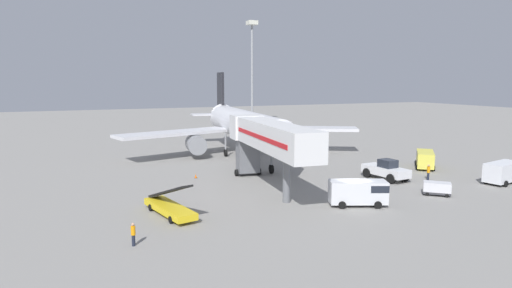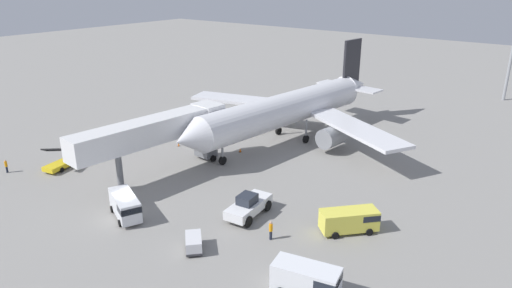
{
  "view_description": "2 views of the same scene",
  "coord_description": "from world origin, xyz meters",
  "px_view_note": "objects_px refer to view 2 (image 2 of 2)",
  "views": [
    {
      "loc": [
        -23.74,
        -32.18,
        11.26
      ],
      "look_at": [
        -1.44,
        19.24,
        3.14
      ],
      "focal_mm": 30.63,
      "sensor_mm": 36.0,
      "label": 1
    },
    {
      "loc": [
        34.87,
        -24.65,
        22.59
      ],
      "look_at": [
        1.76,
        18.33,
        2.5
      ],
      "focal_mm": 32.49,
      "sensor_mm": 36.0,
      "label": 2
    }
  ],
  "objects_px": {
    "airplane_at_gate": "(290,109)",
    "safety_cone_alpha": "(179,144)",
    "service_van_rear_right": "(351,219)",
    "pushback_tug": "(248,206)",
    "baggage_cart_mid_left": "(194,243)",
    "ground_crew_worker_foreground": "(271,230)",
    "service_van_outer_left": "(125,205)",
    "ground_crew_worker_midground": "(6,166)",
    "jet_bridge": "(161,131)",
    "belt_loader_truck": "(69,159)",
    "service_van_near_center": "(308,278)",
    "safety_cone_bravo": "(240,150)"
  },
  "relations": [
    {
      "from": "ground_crew_worker_midground",
      "to": "airplane_at_gate",
      "type": "bearing_deg",
      "value": 56.42
    },
    {
      "from": "service_van_outer_left",
      "to": "ground_crew_worker_midground",
      "type": "relative_size",
      "value": 3.33
    },
    {
      "from": "airplane_at_gate",
      "to": "baggage_cart_mid_left",
      "type": "xyz_separation_m",
      "value": [
        9.25,
        -28.8,
        -3.87
      ]
    },
    {
      "from": "ground_crew_worker_midground",
      "to": "safety_cone_bravo",
      "type": "distance_m",
      "value": 28.67
    },
    {
      "from": "pushback_tug",
      "to": "service_van_rear_right",
      "type": "xyz_separation_m",
      "value": [
        9.3,
        3.47,
        0.13
      ]
    },
    {
      "from": "pushback_tug",
      "to": "belt_loader_truck",
      "type": "xyz_separation_m",
      "value": [
        -25.79,
        -3.54,
        -0.33
      ]
    },
    {
      "from": "airplane_at_gate",
      "to": "safety_cone_alpha",
      "type": "bearing_deg",
      "value": -132.2
    },
    {
      "from": "safety_cone_alpha",
      "to": "safety_cone_bravo",
      "type": "distance_m",
      "value": 8.91
    },
    {
      "from": "ground_crew_worker_foreground",
      "to": "airplane_at_gate",
      "type": "bearing_deg",
      "value": 120.11
    },
    {
      "from": "jet_bridge",
      "to": "baggage_cart_mid_left",
      "type": "height_order",
      "value": "jet_bridge"
    },
    {
      "from": "ground_crew_worker_midground",
      "to": "jet_bridge",
      "type": "bearing_deg",
      "value": 36.46
    },
    {
      "from": "service_van_rear_right",
      "to": "safety_cone_alpha",
      "type": "distance_m",
      "value": 29.81
    },
    {
      "from": "safety_cone_alpha",
      "to": "jet_bridge",
      "type": "bearing_deg",
      "value": -54.11
    },
    {
      "from": "pushback_tug",
      "to": "safety_cone_alpha",
      "type": "distance_m",
      "value": 22.04
    },
    {
      "from": "belt_loader_truck",
      "to": "pushback_tug",
      "type": "bearing_deg",
      "value": 7.82
    },
    {
      "from": "belt_loader_truck",
      "to": "baggage_cart_mid_left",
      "type": "bearing_deg",
      "value": -8.98
    },
    {
      "from": "airplane_at_gate",
      "to": "jet_bridge",
      "type": "distance_m",
      "value": 20.06
    },
    {
      "from": "airplane_at_gate",
      "to": "service_van_rear_right",
      "type": "bearing_deg",
      "value": -43.66
    },
    {
      "from": "safety_cone_alpha",
      "to": "ground_crew_worker_midground",
      "type": "bearing_deg",
      "value": -117.17
    },
    {
      "from": "pushback_tug",
      "to": "service_van_near_center",
      "type": "relative_size",
      "value": 1.1
    },
    {
      "from": "jet_bridge",
      "to": "service_van_outer_left",
      "type": "bearing_deg",
      "value": -61.71
    },
    {
      "from": "jet_bridge",
      "to": "safety_cone_bravo",
      "type": "xyz_separation_m",
      "value": [
        2.67,
        11.12,
        -5.16
      ]
    },
    {
      "from": "jet_bridge",
      "to": "service_van_rear_right",
      "type": "distance_m",
      "value": 24.08
    },
    {
      "from": "pushback_tug",
      "to": "service_van_rear_right",
      "type": "relative_size",
      "value": 1.12
    },
    {
      "from": "service_van_outer_left",
      "to": "baggage_cart_mid_left",
      "type": "bearing_deg",
      "value": -0.32
    },
    {
      "from": "jet_bridge",
      "to": "ground_crew_worker_midground",
      "type": "xyz_separation_m",
      "value": [
        -15.24,
        -11.26,
        -4.55
      ]
    },
    {
      "from": "airplane_at_gate",
      "to": "baggage_cart_mid_left",
      "type": "distance_m",
      "value": 30.49
    },
    {
      "from": "service_van_outer_left",
      "to": "ground_crew_worker_midground",
      "type": "xyz_separation_m",
      "value": [
        -20.28,
        -1.9,
        -0.44
      ]
    },
    {
      "from": "belt_loader_truck",
      "to": "ground_crew_worker_midground",
      "type": "height_order",
      "value": "belt_loader_truck"
    },
    {
      "from": "baggage_cart_mid_left",
      "to": "pushback_tug",
      "type": "bearing_deg",
      "value": 90.01
    },
    {
      "from": "ground_crew_worker_foreground",
      "to": "ground_crew_worker_midground",
      "type": "relative_size",
      "value": 1.1
    },
    {
      "from": "pushback_tug",
      "to": "ground_crew_worker_midground",
      "type": "relative_size",
      "value": 3.58
    },
    {
      "from": "jet_bridge",
      "to": "baggage_cart_mid_left",
      "type": "relative_size",
      "value": 7.15
    },
    {
      "from": "service_van_outer_left",
      "to": "ground_crew_worker_foreground",
      "type": "xyz_separation_m",
      "value": [
        13.6,
        5.4,
        -0.35
      ]
    },
    {
      "from": "belt_loader_truck",
      "to": "service_van_outer_left",
      "type": "bearing_deg",
      "value": -13.73
    },
    {
      "from": "airplane_at_gate",
      "to": "safety_cone_alpha",
      "type": "relative_size",
      "value": 79.5
    },
    {
      "from": "belt_loader_truck",
      "to": "safety_cone_bravo",
      "type": "xyz_separation_m",
      "value": [
        14.1,
        16.46,
        -0.51
      ]
    },
    {
      "from": "service_van_rear_right",
      "to": "ground_crew_worker_foreground",
      "type": "relative_size",
      "value": 2.9
    },
    {
      "from": "airplane_at_gate",
      "to": "baggage_cart_mid_left",
      "type": "bearing_deg",
      "value": -72.18
    },
    {
      "from": "airplane_at_gate",
      "to": "jet_bridge",
      "type": "xyz_separation_m",
      "value": [
        -5.11,
        -19.39,
        0.81
      ]
    },
    {
      "from": "ground_crew_worker_midground",
      "to": "ground_crew_worker_foreground",
      "type": "bearing_deg",
      "value": 12.16
    },
    {
      "from": "jet_bridge",
      "to": "service_van_rear_right",
      "type": "relative_size",
      "value": 3.79
    },
    {
      "from": "service_van_rear_right",
      "to": "safety_cone_alpha",
      "type": "bearing_deg",
      "value": 168.44
    },
    {
      "from": "baggage_cart_mid_left",
      "to": "service_van_rear_right",
      "type": "bearing_deg",
      "value": 50.02
    },
    {
      "from": "ground_crew_worker_foreground",
      "to": "jet_bridge",
      "type": "bearing_deg",
      "value": 168.02
    },
    {
      "from": "service_van_rear_right",
      "to": "safety_cone_bravo",
      "type": "distance_m",
      "value": 23.04
    },
    {
      "from": "service_van_rear_right",
      "to": "belt_loader_truck",
      "type": "bearing_deg",
      "value": -168.7
    },
    {
      "from": "ground_crew_worker_midground",
      "to": "baggage_cart_mid_left",
      "type": "bearing_deg",
      "value": 3.57
    },
    {
      "from": "pushback_tug",
      "to": "ground_crew_worker_foreground",
      "type": "height_order",
      "value": "pushback_tug"
    },
    {
      "from": "jet_bridge",
      "to": "service_van_rear_right",
      "type": "height_order",
      "value": "jet_bridge"
    }
  ]
}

